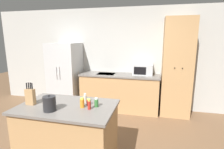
# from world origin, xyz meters

# --- Properties ---
(wall_back) EXTENTS (7.20, 0.06, 2.60)m
(wall_back) POSITION_xyz_m (0.00, 2.33, 1.30)
(wall_back) COLOR #B2B2AD
(wall_back) RESTS_ON ground_plane
(refrigerator) EXTENTS (0.75, 0.77, 1.71)m
(refrigerator) POSITION_xyz_m (-1.38, 1.93, 0.85)
(refrigerator) COLOR #B7BABC
(refrigerator) RESTS_ON ground_plane
(back_counter) EXTENTS (2.00, 0.63, 0.93)m
(back_counter) POSITION_xyz_m (0.08, 2.00, 0.47)
(back_counter) COLOR tan
(back_counter) RESTS_ON ground_plane
(pantry_cabinet) EXTENTS (0.66, 0.57, 2.29)m
(pantry_cabinet) POSITION_xyz_m (1.44, 2.03, 1.15)
(pantry_cabinet) COLOR tan
(pantry_cabinet) RESTS_ON ground_plane
(kitchen_island) EXTENTS (1.35, 0.84, 0.91)m
(kitchen_island) POSITION_xyz_m (-0.24, -0.15, 0.45)
(kitchen_island) COLOR tan
(kitchen_island) RESTS_ON ground_plane
(microwave) EXTENTS (0.48, 0.37, 0.26)m
(microwave) POSITION_xyz_m (0.65, 2.10, 1.06)
(microwave) COLOR #B2B5B7
(microwave) RESTS_ON back_counter
(knife_block) EXTENTS (0.13, 0.07, 0.32)m
(knife_block) POSITION_xyz_m (-0.76, -0.23, 1.03)
(knife_block) COLOR tan
(knife_block) RESTS_ON kitchen_island
(spice_bottle_tall_dark) EXTENTS (0.04, 0.04, 0.14)m
(spice_bottle_tall_dark) POSITION_xyz_m (0.11, -0.19, 0.97)
(spice_bottle_tall_dark) COLOR #B2281E
(spice_bottle_tall_dark) RESTS_ON kitchen_island
(spice_bottle_short_red) EXTENTS (0.04, 0.04, 0.14)m
(spice_bottle_short_red) POSITION_xyz_m (-0.04, 0.03, 0.97)
(spice_bottle_short_red) COLOR beige
(spice_bottle_short_red) RESTS_ON kitchen_island
(spice_bottle_amber_oil) EXTENTS (0.05, 0.05, 0.09)m
(spice_bottle_amber_oil) POSITION_xyz_m (0.04, -0.05, 0.95)
(spice_bottle_amber_oil) COLOR #B2281E
(spice_bottle_amber_oil) RESTS_ON kitchen_island
(spice_bottle_green_herb) EXTENTS (0.06, 0.06, 0.14)m
(spice_bottle_green_herb) POSITION_xyz_m (-0.01, -0.16, 0.97)
(spice_bottle_green_herb) COLOR orange
(spice_bottle_green_herb) RESTS_ON kitchen_island
(spice_bottle_pale_salt) EXTENTS (0.06, 0.06, 0.13)m
(spice_bottle_pale_salt) POSITION_xyz_m (0.17, -0.09, 0.96)
(spice_bottle_pale_salt) COLOR #337033
(spice_bottle_pale_salt) RESTS_ON kitchen_island
(kettle) EXTENTS (0.16, 0.16, 0.22)m
(kettle) POSITION_xyz_m (-0.37, -0.36, 1.00)
(kettle) COLOR #232326
(kettle) RESTS_ON kitchen_island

